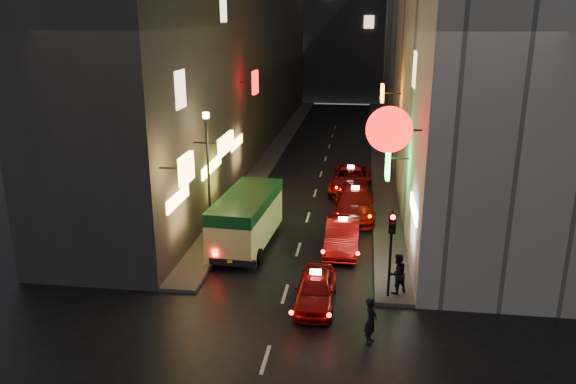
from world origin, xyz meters
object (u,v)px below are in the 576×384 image
at_px(traffic_light, 392,236).
at_px(lamp_post, 208,170).
at_px(minibus, 247,214).
at_px(taxi_near, 315,287).
at_px(pedestrian_crossing, 371,318).

bearing_deg(traffic_light, lamp_post, 151.09).
bearing_deg(lamp_post, minibus, -0.65).
relative_size(taxi_near, lamp_post, 0.74).
distance_m(minibus, traffic_light, 7.93).
bearing_deg(pedestrian_crossing, lamp_post, 59.30).
xyz_separation_m(minibus, pedestrian_crossing, (5.74, -7.54, -0.71)).
distance_m(pedestrian_crossing, traffic_light, 3.57).
height_order(minibus, taxi_near, minibus).
relative_size(pedestrian_crossing, lamp_post, 0.30).
bearing_deg(taxi_near, lamp_post, 136.55).
bearing_deg(traffic_light, minibus, 145.02).
bearing_deg(pedestrian_crossing, taxi_near, 55.07).
height_order(taxi_near, pedestrian_crossing, pedestrian_crossing).
xyz_separation_m(pedestrian_crossing, lamp_post, (-7.50, 7.56, 2.80)).
distance_m(taxi_near, pedestrian_crossing, 3.16).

